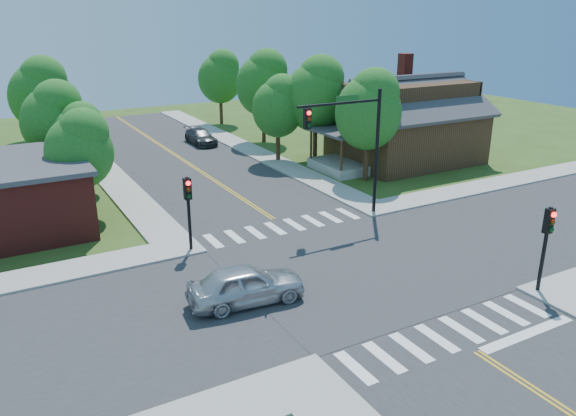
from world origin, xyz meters
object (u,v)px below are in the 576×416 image
car_silver (246,285)px  signal_pole_nw (188,200)px  signal_mast_ne (353,135)px  house_ne (406,119)px  signal_pole_se (547,234)px  car_dgrey (201,137)px

car_silver → signal_pole_nw: bearing=7.5°
signal_mast_ne → signal_pole_nw: size_ratio=1.89×
house_ne → car_silver: (-20.56, -14.67, -2.52)m
house_ne → car_silver: house_ne is taller
signal_pole_nw → signal_mast_ne: bearing=0.1°
signal_mast_ne → house_ne: 14.23m
signal_pole_nw → car_silver: size_ratio=0.78×
signal_pole_se → signal_pole_nw: bearing=135.0°
signal_pole_nw → house_ne: (20.71, 8.66, 0.67)m
signal_pole_nw → car_silver: 6.29m
signal_mast_ne → house_ne: signal_mast_ne is taller
car_silver → house_ne: bearing=-48.4°
signal_pole_se → car_silver: signal_pole_se is taller
signal_pole_nw → signal_pole_se: bearing=-45.0°
signal_pole_se → car_dgrey: size_ratio=0.85×
house_ne → car_dgrey: house_ne is taller
car_silver → car_dgrey: (8.75, 27.92, -0.15)m
signal_mast_ne → car_dgrey: 22.31m
signal_pole_nw → car_dgrey: signal_pole_nw is taller
signal_mast_ne → signal_pole_nw: 9.76m
signal_pole_se → signal_mast_ne: bearing=98.6°
signal_mast_ne → car_dgrey: signal_mast_ne is taller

